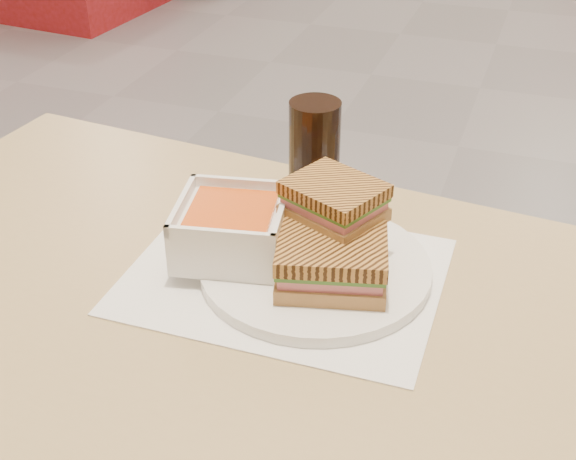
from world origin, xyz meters
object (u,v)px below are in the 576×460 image
(panini_lower, at_px, (332,262))
(cola_glass, at_px, (314,154))
(soup_bowl, at_px, (232,230))
(main_table, at_px, (262,384))
(plate, at_px, (315,268))

(panini_lower, distance_m, cola_glass, 0.22)
(soup_bowl, height_order, cola_glass, cola_glass)
(cola_glass, bearing_deg, main_table, -85.82)
(plate, relative_size, soup_bowl, 1.86)
(plate, height_order, soup_bowl, soup_bowl)
(main_table, relative_size, panini_lower, 8.43)
(plate, distance_m, soup_bowl, 0.11)
(main_table, relative_size, soup_bowl, 8.18)
(soup_bowl, relative_size, panini_lower, 1.03)
(main_table, distance_m, plate, 0.16)
(main_table, xyz_separation_m, cola_glass, (-0.02, 0.26, 0.19))
(cola_glass, bearing_deg, plate, -71.54)
(plate, distance_m, panini_lower, 0.06)
(main_table, bearing_deg, panini_lower, 42.61)
(panini_lower, xyz_separation_m, cola_glass, (-0.09, 0.20, 0.03))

